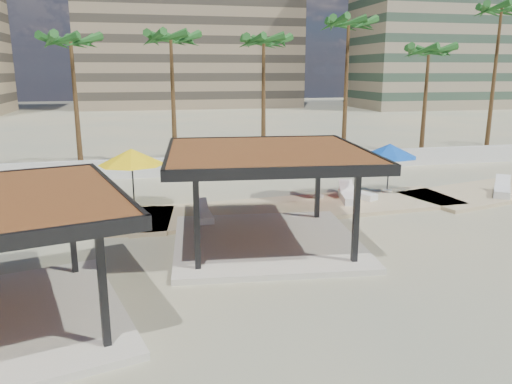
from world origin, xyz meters
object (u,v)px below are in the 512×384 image
lounger_c (359,194)px  lounger_a (203,215)px  umbrella_c (320,148)px  pavilion_central (267,188)px  lounger_b (349,197)px  lounger_d (502,191)px

lounger_c → lounger_a: bearing=75.9°
umbrella_c → pavilion_central: bearing=-126.1°
umbrella_c → lounger_b: bearing=-35.9°
lounger_b → umbrella_c: bearing=66.7°
lounger_c → lounger_d: size_ratio=0.87×
pavilion_central → lounger_c: bearing=46.1°
lounger_a → lounger_d: size_ratio=0.87×
lounger_a → lounger_b: size_ratio=0.84×
umbrella_c → lounger_c: size_ratio=1.85×
pavilion_central → lounger_a: size_ratio=4.05×
umbrella_c → lounger_c: umbrella_c is taller
pavilion_central → lounger_c: pavilion_central is taller
lounger_c → lounger_d: 7.54m
lounger_d → lounger_b: bearing=124.7°
umbrella_c → lounger_c: 3.11m
lounger_a → lounger_b: bearing=-80.3°
lounger_c → lounger_d: bearing=-126.1°
lounger_a → lounger_d: (15.59, 0.95, 0.03)m
umbrella_c → lounger_c: bearing=-12.5°
umbrella_c → lounger_a: umbrella_c is taller
umbrella_c → lounger_d: umbrella_c is taller
pavilion_central → lounger_d: bearing=22.8°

